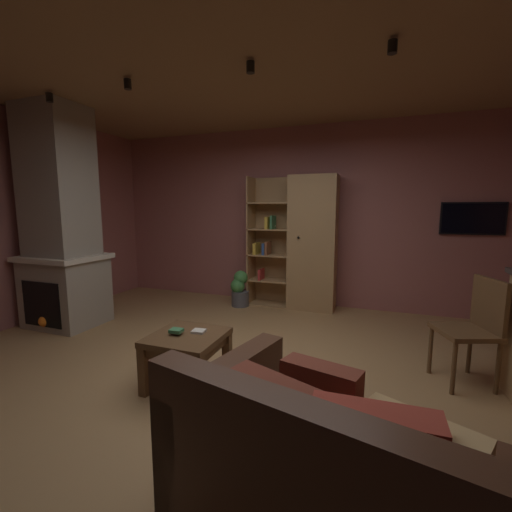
# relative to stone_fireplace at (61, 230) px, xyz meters

# --- Properties ---
(floor) EXTENTS (6.47, 5.21, 0.02)m
(floor) POSITION_rel_stone_fireplace_xyz_m (2.68, -0.57, -1.24)
(floor) COLOR #A37A4C
(floor) RESTS_ON ground
(wall_back) EXTENTS (6.59, 0.06, 2.73)m
(wall_back) POSITION_rel_stone_fireplace_xyz_m (2.68, 2.06, 0.13)
(wall_back) COLOR #9E5B56
(wall_back) RESTS_ON ground
(ceiling) EXTENTS (6.47, 5.21, 0.02)m
(ceiling) POSITION_rel_stone_fireplace_xyz_m (2.68, -0.57, 1.51)
(ceiling) COLOR #8E6B47
(window_pane_back) EXTENTS (0.73, 0.01, 0.93)m
(window_pane_back) POSITION_rel_stone_fireplace_xyz_m (2.25, 2.03, 0.09)
(window_pane_back) COLOR white
(stone_fireplace) EXTENTS (0.94, 0.79, 2.73)m
(stone_fireplace) POSITION_rel_stone_fireplace_xyz_m (0.00, 0.00, 0.00)
(stone_fireplace) COLOR gray
(stone_fireplace) RESTS_ON ground
(bookshelf_cabinet) EXTENTS (1.32, 0.41, 1.97)m
(bookshelf_cabinet) POSITION_rel_stone_fireplace_xyz_m (2.76, 1.79, -0.25)
(bookshelf_cabinet) COLOR #A87F51
(bookshelf_cabinet) RESTS_ON ground
(leather_couch) EXTENTS (1.80, 1.29, 0.84)m
(leather_couch) POSITION_rel_stone_fireplace_xyz_m (3.74, -1.79, -0.93)
(leather_couch) COLOR #4C2D1E
(leather_couch) RESTS_ON ground
(coffee_table) EXTENTS (0.58, 0.59, 0.45)m
(coffee_table) POSITION_rel_stone_fireplace_xyz_m (2.30, -0.81, -0.87)
(coffee_table) COLOR brown
(coffee_table) RESTS_ON ground
(table_book_0) EXTENTS (0.12, 0.11, 0.02)m
(table_book_0) POSITION_rel_stone_fireplace_xyz_m (2.38, -0.74, -0.77)
(table_book_0) COLOR beige
(table_book_0) RESTS_ON coffee_table
(table_book_1) EXTENTS (0.11, 0.09, 0.03)m
(table_book_1) POSITION_rel_stone_fireplace_xyz_m (2.23, -0.85, -0.74)
(table_book_1) COLOR #387247
(table_book_1) RESTS_ON coffee_table
(dining_chair) EXTENTS (0.54, 0.54, 0.92)m
(dining_chair) POSITION_rel_stone_fireplace_xyz_m (4.57, 0.07, -0.70)
(dining_chair) COLOR brown
(dining_chair) RESTS_ON ground
(potted_floor_plant) EXTENTS (0.27, 0.28, 0.55)m
(potted_floor_plant) POSITION_rel_stone_fireplace_xyz_m (1.78, 1.54, -0.97)
(potted_floor_plant) COLOR #4C4C51
(potted_floor_plant) RESTS_ON ground
(wall_mounted_tv) EXTENTS (0.75, 0.06, 0.42)m
(wall_mounted_tv) POSITION_rel_stone_fireplace_xyz_m (4.90, 2.00, 0.14)
(wall_mounted_tv) COLOR black
(track_light_spot_0) EXTENTS (0.07, 0.07, 0.09)m
(track_light_spot_0) POSITION_rel_stone_fireplace_xyz_m (0.43, -0.37, 1.43)
(track_light_spot_0) COLOR black
(track_light_spot_1) EXTENTS (0.07, 0.07, 0.09)m
(track_light_spot_1) POSITION_rel_stone_fireplace_xyz_m (1.47, -0.39, 1.43)
(track_light_spot_1) COLOR black
(track_light_spot_2) EXTENTS (0.07, 0.07, 0.09)m
(track_light_spot_2) POSITION_rel_stone_fireplace_xyz_m (2.70, -0.35, 1.43)
(track_light_spot_2) COLOR black
(track_light_spot_3) EXTENTS (0.07, 0.07, 0.09)m
(track_light_spot_3) POSITION_rel_stone_fireplace_xyz_m (3.80, -0.33, 1.43)
(track_light_spot_3) COLOR black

